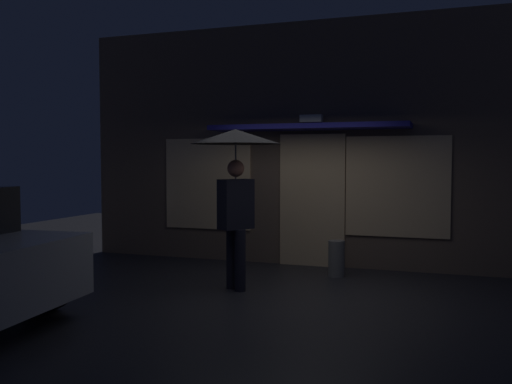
# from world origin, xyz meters

# --- Properties ---
(ground_plane) EXTENTS (18.00, 18.00, 0.00)m
(ground_plane) POSITION_xyz_m (0.00, 0.00, 0.00)
(ground_plane) COLOR #26262B
(building_facade) EXTENTS (8.25, 1.00, 4.07)m
(building_facade) POSITION_xyz_m (-0.01, 2.34, 2.02)
(building_facade) COLOR brown
(building_facade) RESTS_ON ground
(person_with_umbrella) EXTENTS (1.22, 1.22, 2.18)m
(person_with_umbrella) POSITION_xyz_m (-0.58, 0.16, 1.75)
(person_with_umbrella) COLOR black
(person_with_umbrella) RESTS_ON ground
(sidewalk_bollard) EXTENTS (0.25, 0.25, 0.55)m
(sidewalk_bollard) POSITION_xyz_m (0.55, 1.47, 0.27)
(sidewalk_bollard) COLOR slate
(sidewalk_bollard) RESTS_ON ground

